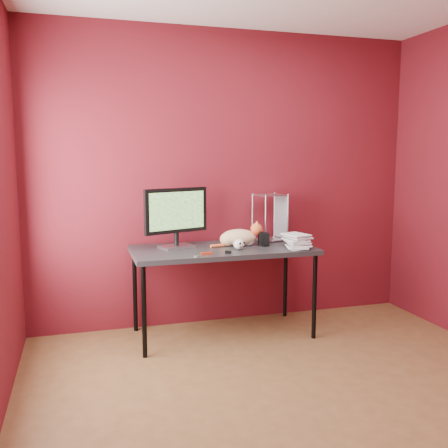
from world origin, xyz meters
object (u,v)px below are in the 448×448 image
object	(u,v)px
skull_mug	(239,244)
book_stack	(289,168)
monitor	(176,215)
cat	(239,237)
desk	(223,254)
speaker	(264,240)

from	to	relation	value
skull_mug	book_stack	world-z (taller)	book_stack
monitor	cat	world-z (taller)	monitor
desk	cat	size ratio (longest dim) A/B	3.31
monitor	speaker	xyz separation A→B (m)	(0.73, -0.12, -0.22)
speaker	monitor	bearing A→B (deg)	173.19
speaker	cat	bearing A→B (deg)	165.40
cat	book_stack	distance (m)	0.72
cat	skull_mug	world-z (taller)	cat
cat	speaker	bearing A→B (deg)	-5.82
monitor	speaker	distance (m)	0.77
desk	speaker	size ratio (longest dim) A/B	13.42
desk	speaker	bearing A→B (deg)	-2.80
cat	skull_mug	distance (m)	0.18
desk	skull_mug	xyz separation A→B (m)	(0.10, -0.13, 0.10)
book_stack	cat	bearing A→B (deg)	146.60
desk	monitor	world-z (taller)	monitor
skull_mug	speaker	world-z (taller)	speaker
cat	speaker	size ratio (longest dim) A/B	4.06
desk	book_stack	distance (m)	0.89
skull_mug	desk	bearing A→B (deg)	107.17
monitor	book_stack	world-z (taller)	book_stack
cat	skull_mug	size ratio (longest dim) A/B	4.63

